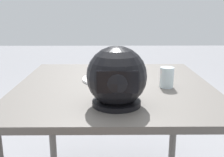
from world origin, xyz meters
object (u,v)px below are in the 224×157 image
at_px(pizza, 110,75).
at_px(drinking_glass, 167,77).
at_px(motorcycle_helmet, 117,78).
at_px(dining_table, 114,100).

relative_size(pizza, drinking_glass, 2.52).
xyz_separation_m(motorcycle_helmet, drinking_glass, (-0.26, -0.25, -0.07)).
height_order(motorcycle_helmet, drinking_glass, motorcycle_helmet).
distance_m(pizza, motorcycle_helmet, 0.41).
height_order(dining_table, drinking_glass, drinking_glass).
xyz_separation_m(dining_table, motorcycle_helmet, (-0.01, 0.31, 0.21)).
bearing_deg(motorcycle_helmet, pizza, -86.19).
bearing_deg(pizza, motorcycle_helmet, 93.81).
height_order(dining_table, pizza, pizza).
xyz_separation_m(pizza, motorcycle_helmet, (-0.03, 0.40, 0.09)).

